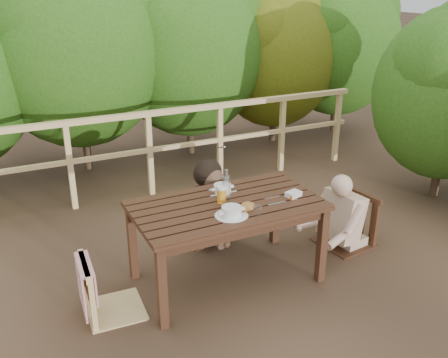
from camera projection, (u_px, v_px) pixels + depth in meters
name	position (u px, v px, depth m)	size (l,w,h in m)	color
ground	(227.00, 278.00, 4.20)	(60.00, 60.00, 0.00)	brown
table	(227.00, 243.00, 4.06)	(1.51, 0.85, 0.70)	#351E11
chair_left	(111.00, 261.00, 3.62)	(0.44, 0.44, 0.88)	#D8B675
chair_far	(197.00, 198.00, 4.71)	(0.43, 0.43, 0.86)	#351E11
chair_right	(348.00, 200.00, 4.58)	(0.46, 0.46, 0.93)	#351E11
woman	(196.00, 176.00, 4.64)	(0.52, 0.64, 1.30)	black
diner_right	(352.00, 185.00, 4.54)	(0.49, 0.60, 1.21)	tan
railing	(150.00, 154.00, 5.67)	(5.60, 0.10, 1.01)	#D8B675
hedge_row	(144.00, 20.00, 6.31)	(6.60, 1.60, 3.80)	#275014
soup_near	(231.00, 212.00, 3.71)	(0.26, 0.26, 0.09)	silver
soup_far	(222.00, 189.00, 4.12)	(0.25, 0.25, 0.08)	silver
bread_roll	(247.00, 207.00, 3.81)	(0.13, 0.10, 0.08)	#A8712C
beer_glass	(222.00, 195.00, 3.92)	(0.08, 0.08, 0.15)	orange
bottle	(226.00, 186.00, 3.93)	(0.07, 0.07, 0.28)	silver
tumbler	(257.00, 211.00, 3.73)	(0.07, 0.07, 0.08)	silver
butter_tub	(293.00, 195.00, 4.04)	(0.13, 0.09, 0.06)	white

